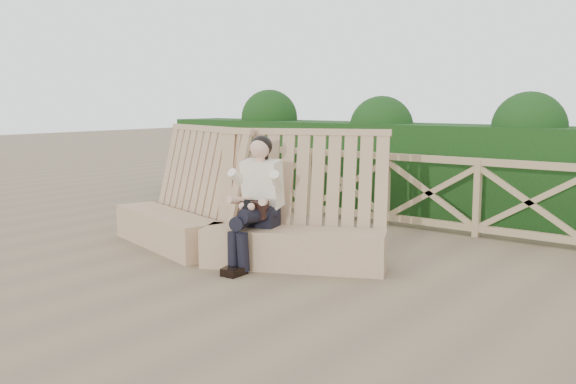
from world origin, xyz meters
The scene contains 5 objects.
ground centered at (0.00, 0.00, 0.00)m, with size 60.00×60.00×0.00m, color brown.
bench centered at (-1.24, 0.59, 0.40)m, with size 4.04×1.58×1.58m.
woman centered at (-0.68, 0.44, 0.78)m, with size 0.53×0.97×1.50m.
guardrail centered at (0.00, 3.50, 0.55)m, with size 10.10×0.09×1.10m.
hedge centered at (0.00, 4.70, 0.75)m, with size 12.00×1.20×1.50m, color black.
Camera 1 is at (4.04, -5.04, 1.89)m, focal length 40.00 mm.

